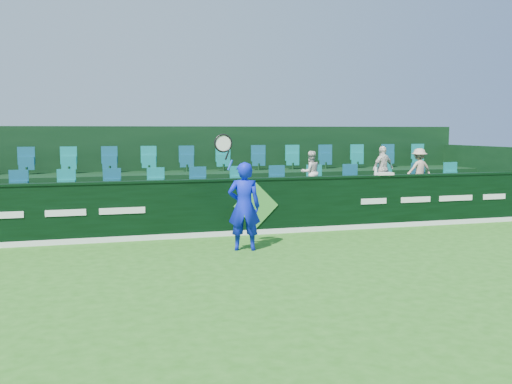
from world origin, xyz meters
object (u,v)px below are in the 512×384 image
object	(u,v)px
spectator_right	(419,169)
towel	(384,174)
tennis_player	(244,206)
spectator_middle	(383,169)
drinks_bottle	(376,171)
spectator_left	(311,172)

from	to	relation	value
spectator_right	towel	size ratio (longest dim) A/B	2.77
spectator_right	tennis_player	bearing A→B (deg)	23.21
spectator_middle	towel	xyz separation A→B (m)	(-0.57, -1.12, -0.05)
spectator_right	drinks_bottle	world-z (taller)	spectator_right
drinks_bottle	spectator_right	bearing A→B (deg)	29.99
spectator_left	towel	xyz separation A→B (m)	(1.57, -1.12, 0.01)
spectator_middle	spectator_right	size ratio (longest dim) A/B	1.07
tennis_player	towel	xyz separation A→B (m)	(4.16, 1.73, 0.45)
drinks_bottle	spectator_middle	bearing A→B (deg)	54.19
tennis_player	drinks_bottle	size ratio (longest dim) A/B	11.66
spectator_middle	drinks_bottle	xyz separation A→B (m)	(-0.81, -1.12, 0.03)
spectator_left	spectator_right	world-z (taller)	spectator_right
spectator_middle	spectator_left	bearing A→B (deg)	-18.28
tennis_player	spectator_right	bearing A→B (deg)	25.91
spectator_right	drinks_bottle	bearing A→B (deg)	27.29
spectator_middle	drinks_bottle	world-z (taller)	spectator_middle
tennis_player	drinks_bottle	xyz separation A→B (m)	(3.92, 1.73, 0.52)
tennis_player	spectator_left	xyz separation A→B (m)	(2.59, 2.85, 0.44)
spectator_left	spectator_right	size ratio (longest dim) A/B	0.97
tennis_player	spectator_right	size ratio (longest dim) A/B	2.10
tennis_player	spectator_left	world-z (taller)	tennis_player
spectator_left	drinks_bottle	distance (m)	1.74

